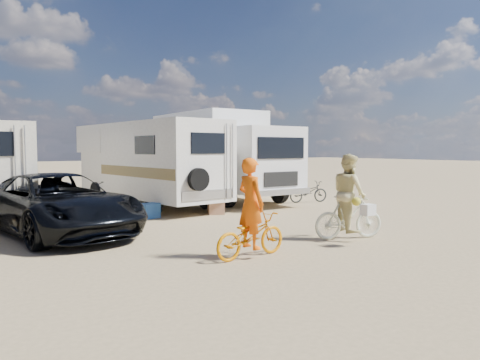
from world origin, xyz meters
TOP-DOWN VIEW (x-y plane):
  - ground at (0.00, 0.00)m, footprint 140.00×140.00m
  - rv_main at (0.15, 6.88)m, footprint 3.21×7.80m
  - box_truck at (3.44, 7.05)m, footprint 2.74×7.86m
  - dark_suv at (-3.88, 2.70)m, footprint 3.52×5.79m
  - bike_man at (-1.26, -1.89)m, footprint 1.70×0.74m
  - bike_woman at (1.68, -1.67)m, footprint 1.76×1.00m
  - rider_man at (-1.26, -1.89)m, footprint 0.49×0.68m
  - rider_woman at (1.68, -1.67)m, footprint 0.93×1.05m
  - bike_parked at (5.74, 4.25)m, footprint 1.68×0.94m
  - cooler at (-1.02, 3.87)m, footprint 0.66×0.56m
  - crate at (1.12, 3.53)m, footprint 0.65×0.65m

SIDE VIEW (x-z plane):
  - ground at x=0.00m, z-range 0.00..0.00m
  - crate at x=1.12m, z-range 0.00..0.40m
  - cooler at x=-1.02m, z-range 0.00..0.45m
  - bike_parked at x=5.74m, z-range 0.00..0.84m
  - bike_man at x=-1.26m, z-range 0.00..0.87m
  - bike_woman at x=1.68m, z-range 0.00..1.02m
  - dark_suv at x=-3.88m, z-range 0.00..1.50m
  - rider_man at x=-1.26m, z-range 0.00..1.76m
  - rider_woman at x=1.68m, z-range 0.00..1.81m
  - rv_main at x=0.15m, z-range 0.00..3.04m
  - box_truck at x=3.44m, z-range 0.00..3.61m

